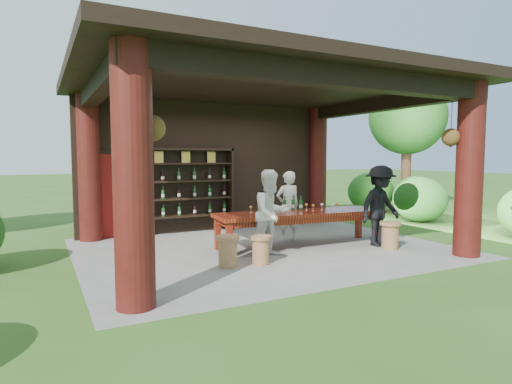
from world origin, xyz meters
name	(u,v)px	position (x,y,z in m)	size (l,w,h in m)	color
ground	(265,248)	(0.00, 0.00, 0.00)	(90.00, 90.00, 0.00)	#2D5119
pavilion	(255,147)	(-0.01, 0.43, 2.13)	(7.50, 6.00, 3.60)	slate
wine_shelf	(187,191)	(-0.89, 2.45, 1.07)	(2.42, 0.37, 2.13)	black
tasting_table	(301,217)	(0.76, -0.22, 0.64)	(3.79, 1.29, 0.75)	#4F110B
stool_near_left	(261,249)	(-0.71, -1.17, 0.27)	(0.39, 0.39, 0.51)	brown
stool_near_right	(390,235)	(2.25, -1.29, 0.30)	(0.43, 0.43, 0.57)	brown
stool_far_left	(228,250)	(-1.31, -1.08, 0.29)	(0.41, 0.41, 0.54)	brown
host	(288,206)	(0.83, 0.44, 0.79)	(0.58, 0.38, 1.59)	silver
guest_woman	(271,213)	(-0.25, -0.73, 0.83)	(0.81, 0.63, 1.67)	white
guest_man	(380,206)	(2.31, -0.92, 0.86)	(1.12, 0.64, 1.73)	black
table_bottles	(293,203)	(0.76, 0.11, 0.90)	(0.43, 0.19, 0.31)	#194C1E
table_glasses	(316,207)	(1.16, -0.21, 0.82)	(2.25, 0.54, 0.15)	silver
napkin_basket	(277,210)	(0.16, -0.24, 0.82)	(0.26, 0.18, 0.14)	#BF6672
shrubs	(367,211)	(3.19, 0.44, 0.55)	(19.62, 8.89, 1.36)	#194C14
trees	(355,103)	(3.48, 1.35, 3.37)	(22.11, 10.04, 4.80)	#3F2819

